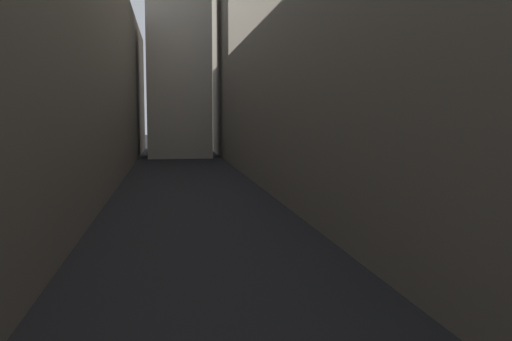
{
  "coord_description": "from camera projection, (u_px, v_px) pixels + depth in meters",
  "views": [
    {
      "loc": [
        -1.51,
        8.55,
        5.45
      ],
      "look_at": [
        0.0,
        17.98,
        4.51
      ],
      "focal_mm": 38.3,
      "sensor_mm": 36.0,
      "label": 1
    }
  ],
  "objects": [
    {
      "name": "building_block_left",
      "position": [
        38.0,
        65.0,
        38.94
      ],
      "size": [
        10.31,
        108.0,
        18.28
      ],
      "primitive_type": "cube",
      "color": "#60594F",
      "rests_on": "ground"
    },
    {
      "name": "ground_plane",
      "position": [
        191.0,
        192.0,
        39.54
      ],
      "size": [
        264.0,
        264.0,
        0.0
      ],
      "primitive_type": "plane",
      "color": "black"
    },
    {
      "name": "building_block_right",
      "position": [
        355.0,
        23.0,
        42.3
      ],
      "size": [
        14.78,
        108.0,
        25.41
      ],
      "primitive_type": "cube",
      "color": "#756B5B",
      "rests_on": "ground"
    }
  ]
}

